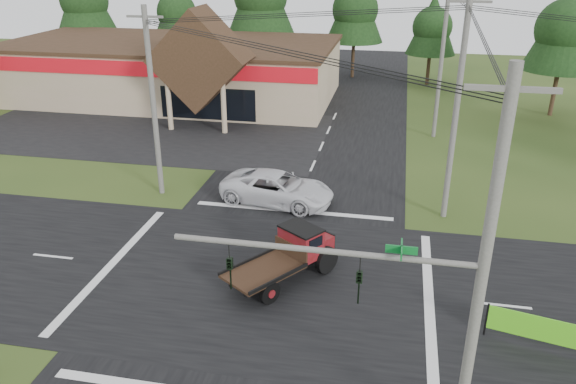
# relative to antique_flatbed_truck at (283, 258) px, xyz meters

# --- Properties ---
(ground) EXTENTS (120.00, 120.00, 0.00)m
(ground) POSITION_rel_antique_flatbed_truck_xyz_m (-0.88, -0.14, -1.11)
(ground) COLOR #293E16
(ground) RESTS_ON ground
(road_ns) EXTENTS (12.00, 120.00, 0.02)m
(road_ns) POSITION_rel_antique_flatbed_truck_xyz_m (-0.88, -0.14, -1.10)
(road_ns) COLOR black
(road_ns) RESTS_ON ground
(road_ew) EXTENTS (120.00, 12.00, 0.02)m
(road_ew) POSITION_rel_antique_flatbed_truck_xyz_m (-0.88, -0.14, -1.10)
(road_ew) COLOR black
(road_ew) RESTS_ON ground
(parking_apron) EXTENTS (28.00, 14.00, 0.02)m
(parking_apron) POSITION_rel_antique_flatbed_truck_xyz_m (-14.88, 18.86, -1.09)
(parking_apron) COLOR black
(parking_apron) RESTS_ON ground
(cvs_building) EXTENTS (30.40, 18.20, 9.19)m
(cvs_building) POSITION_rel_antique_flatbed_truck_xyz_m (-16.58, 29.42, 1.67)
(cvs_building) COLOR tan
(cvs_building) RESTS_ON ground
(traffic_signal_mast) EXTENTS (8.12, 0.24, 7.00)m
(traffic_signal_mast) POSITION_rel_antique_flatbed_truck_xyz_m (4.94, -7.64, 3.32)
(traffic_signal_mast) COLOR #595651
(traffic_signal_mast) RESTS_ON ground
(utility_pole_nr) EXTENTS (2.00, 0.30, 11.00)m
(utility_pole_nr) POSITION_rel_antique_flatbed_truck_xyz_m (6.62, -7.64, 4.53)
(utility_pole_nr) COLOR #595651
(utility_pole_nr) RESTS_ON ground
(utility_pole_nw) EXTENTS (2.00, 0.30, 10.50)m
(utility_pole_nw) POSITION_rel_antique_flatbed_truck_xyz_m (-8.88, 7.86, 4.28)
(utility_pole_nw) COLOR #595651
(utility_pole_nw) RESTS_ON ground
(utility_pole_ne) EXTENTS (2.00, 0.30, 11.50)m
(utility_pole_ne) POSITION_rel_antique_flatbed_truck_xyz_m (7.12, 7.86, 4.78)
(utility_pole_ne) COLOR #595651
(utility_pole_ne) RESTS_ON ground
(utility_pole_n) EXTENTS (2.00, 0.30, 11.20)m
(utility_pole_n) POSITION_rel_antique_flatbed_truck_xyz_m (7.12, 21.86, 4.63)
(utility_pole_n) COLOR #595651
(utility_pole_n) RESTS_ON ground
(tree_row_b) EXTENTS (5.60, 5.60, 10.10)m
(tree_row_b) POSITION_rel_antique_flatbed_truck_xyz_m (-20.88, 41.86, 5.60)
(tree_row_b) COLOR #332316
(tree_row_b) RESTS_ON ground
(tree_row_d) EXTENTS (6.16, 6.16, 11.11)m
(tree_row_d) POSITION_rel_antique_flatbed_truck_xyz_m (-0.88, 41.86, 6.27)
(tree_row_d) COLOR #332316
(tree_row_d) RESTS_ON ground
(tree_row_e) EXTENTS (5.04, 5.04, 9.09)m
(tree_row_e) POSITION_rel_antique_flatbed_truck_xyz_m (7.12, 39.86, 4.92)
(tree_row_e) COLOR #332316
(tree_row_e) RESTS_ON ground
(tree_side_ne) EXTENTS (6.16, 6.16, 11.11)m
(tree_side_ne) POSITION_rel_antique_flatbed_truck_xyz_m (17.12, 29.86, 6.27)
(tree_side_ne) COLOR #332316
(tree_side_ne) RESTS_ON ground
(antique_flatbed_truck) EXTENTS (4.72, 5.50, 2.22)m
(antique_flatbed_truck) POSITION_rel_antique_flatbed_truck_xyz_m (0.00, 0.00, 0.00)
(antique_flatbed_truck) COLOR #58100C
(antique_flatbed_truck) RESTS_ON ground
(roadside_banner) EXTENTS (3.94, 1.02, 1.37)m
(roadside_banner) POSITION_rel_antique_flatbed_truck_xyz_m (9.96, -2.63, -0.42)
(roadside_banner) COLOR #55C41A
(roadside_banner) RESTS_ON ground
(white_pickup) EXTENTS (6.66, 3.89, 1.74)m
(white_pickup) POSITION_rel_antique_flatbed_truck_xyz_m (-1.94, 7.82, -0.24)
(white_pickup) COLOR silver
(white_pickup) RESTS_ON ground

